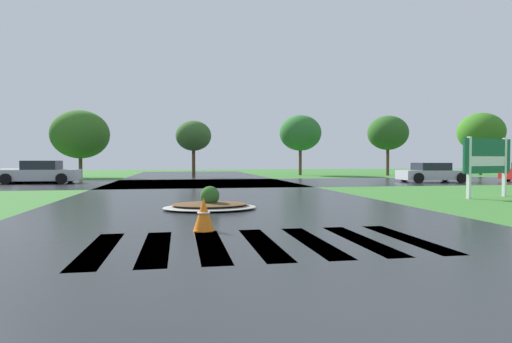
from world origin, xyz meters
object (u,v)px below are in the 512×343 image
object	(u,v)px
traffic_cone	(204,215)
median_island	(210,205)
estate_billboard	(487,159)
car_blue_compact	(432,173)
drainage_pipe_stack	(31,175)
car_dark_suv	(40,173)

from	to	relation	value
traffic_cone	median_island	bearing A→B (deg)	84.09
estate_billboard	median_island	bearing A→B (deg)	-7.62
estate_billboard	car_blue_compact	distance (m)	11.40
estate_billboard	drainage_pipe_stack	size ratio (longest dim) A/B	0.70
median_island	car_dark_suv	bearing A→B (deg)	120.95
median_island	car_dark_suv	world-z (taller)	car_dark_suv
car_blue_compact	car_dark_suv	bearing A→B (deg)	177.22
median_island	car_blue_compact	world-z (taller)	car_blue_compact
median_island	car_blue_compact	distance (m)	19.64
car_dark_suv	traffic_cone	distance (m)	21.21
traffic_cone	car_dark_suv	bearing A→B (deg)	114.82
estate_billboard	traffic_cone	distance (m)	12.60
estate_billboard	drainage_pipe_stack	distance (m)	25.53
drainage_pipe_stack	median_island	bearing A→B (deg)	-58.65
car_blue_compact	car_dark_suv	xyz separation A→B (m)	(-24.43, 2.99, 0.05)
car_blue_compact	drainage_pipe_stack	xyz separation A→B (m)	(-25.29, 4.15, -0.14)
car_blue_compact	traffic_cone	size ratio (longest dim) A/B	6.33
estate_billboard	drainage_pipe_stack	world-z (taller)	estate_billboard
estate_billboard	car_dark_suv	world-z (taller)	estate_billboard
estate_billboard	car_dark_suv	size ratio (longest dim) A/B	0.59
estate_billboard	car_blue_compact	size ratio (longest dim) A/B	0.63
drainage_pipe_stack	traffic_cone	distance (m)	22.63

